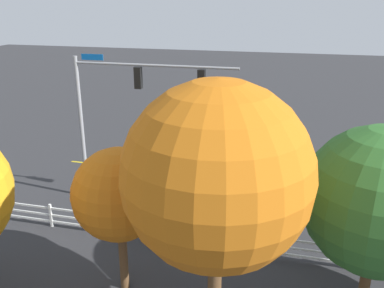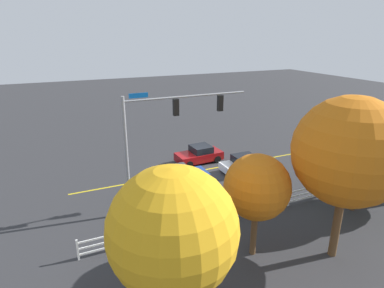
{
  "view_description": "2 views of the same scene",
  "coord_description": "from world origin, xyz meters",
  "px_view_note": "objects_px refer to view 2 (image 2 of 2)",
  "views": [
    {
      "loc": [
        -3.59,
        22.01,
        9.97
      ],
      "look_at": [
        1.79,
        0.76,
        2.17
      ],
      "focal_mm": 38.58,
      "sensor_mm": 36.0,
      "label": 1
    },
    {
      "loc": [
        10.24,
        21.82,
        10.64
      ],
      "look_at": [
        0.9,
        0.82,
        2.72
      ],
      "focal_mm": 30.09,
      "sensor_mm": 36.0,
      "label": 2
    }
  ],
  "objects_px": {
    "pedestrian": "(152,191)",
    "tree_4": "(257,187)",
    "car_2": "(177,177)",
    "tree_3": "(349,152)",
    "tree_0": "(362,150)",
    "tree_2": "(173,231)",
    "car_0": "(199,155)",
    "car_1": "(246,164)"
  },
  "relations": [
    {
      "from": "pedestrian",
      "to": "tree_4",
      "type": "xyz_separation_m",
      "value": [
        -3.18,
        6.9,
        2.81
      ]
    },
    {
      "from": "car_2",
      "to": "tree_3",
      "type": "xyz_separation_m",
      "value": [
        -4.38,
        10.37,
        4.85
      ]
    },
    {
      "from": "pedestrian",
      "to": "tree_0",
      "type": "height_order",
      "value": "tree_0"
    },
    {
      "from": "car_2",
      "to": "tree_4",
      "type": "height_order",
      "value": "tree_4"
    },
    {
      "from": "tree_2",
      "to": "tree_3",
      "type": "height_order",
      "value": "tree_3"
    },
    {
      "from": "car_0",
      "to": "car_1",
      "type": "xyz_separation_m",
      "value": [
        -2.6,
        3.38,
        -0.04
      ]
    },
    {
      "from": "tree_2",
      "to": "tree_4",
      "type": "distance_m",
      "value": 5.65
    },
    {
      "from": "pedestrian",
      "to": "tree_4",
      "type": "relative_size",
      "value": 0.32
    },
    {
      "from": "car_2",
      "to": "tree_4",
      "type": "bearing_deg",
      "value": -84.32
    },
    {
      "from": "tree_2",
      "to": "tree_3",
      "type": "bearing_deg",
      "value": -176.22
    },
    {
      "from": "car_0",
      "to": "tree_0",
      "type": "relative_size",
      "value": 0.63
    },
    {
      "from": "car_1",
      "to": "car_2",
      "type": "distance_m",
      "value": 6.12
    },
    {
      "from": "car_2",
      "to": "car_1",
      "type": "bearing_deg",
      "value": 2.92
    },
    {
      "from": "pedestrian",
      "to": "tree_0",
      "type": "bearing_deg",
      "value": 48.81
    },
    {
      "from": "tree_0",
      "to": "tree_4",
      "type": "xyz_separation_m",
      "value": [
        8.24,
        1.05,
        -0.28
      ]
    },
    {
      "from": "car_2",
      "to": "tree_2",
      "type": "distance_m",
      "value": 12.3
    },
    {
      "from": "car_0",
      "to": "car_2",
      "type": "bearing_deg",
      "value": 42.71
    },
    {
      "from": "car_0",
      "to": "tree_2",
      "type": "distance_m",
      "value": 16.94
    },
    {
      "from": "tree_2",
      "to": "car_1",
      "type": "bearing_deg",
      "value": -133.24
    },
    {
      "from": "car_2",
      "to": "tree_0",
      "type": "height_order",
      "value": "tree_0"
    },
    {
      "from": "tree_3",
      "to": "tree_0",
      "type": "bearing_deg",
      "value": -148.91
    },
    {
      "from": "pedestrian",
      "to": "tree_3",
      "type": "relative_size",
      "value": 0.21
    },
    {
      "from": "tree_0",
      "to": "tree_3",
      "type": "relative_size",
      "value": 0.79
    },
    {
      "from": "tree_2",
      "to": "tree_3",
      "type": "relative_size",
      "value": 0.8
    },
    {
      "from": "car_0",
      "to": "tree_4",
      "type": "distance_m",
      "value": 12.93
    },
    {
      "from": "car_1",
      "to": "tree_3",
      "type": "distance_m",
      "value": 11.81
    },
    {
      "from": "car_1",
      "to": "car_2",
      "type": "bearing_deg",
      "value": -177.67
    },
    {
      "from": "tree_0",
      "to": "tree_3",
      "type": "bearing_deg",
      "value": 31.09
    },
    {
      "from": "car_0",
      "to": "tree_4",
      "type": "xyz_separation_m",
      "value": [
        2.77,
        12.25,
        3.04
      ]
    },
    {
      "from": "car_1",
      "to": "tree_4",
      "type": "bearing_deg",
      "value": -121.05
    },
    {
      "from": "car_2",
      "to": "pedestrian",
      "type": "height_order",
      "value": "pedestrian"
    },
    {
      "from": "tree_3",
      "to": "car_0",
      "type": "bearing_deg",
      "value": -86.48
    },
    {
      "from": "tree_0",
      "to": "tree_4",
      "type": "height_order",
      "value": "tree_0"
    },
    {
      "from": "car_1",
      "to": "tree_4",
      "type": "relative_size",
      "value": 0.79
    },
    {
      "from": "car_2",
      "to": "tree_3",
      "type": "distance_m",
      "value": 12.26
    },
    {
      "from": "tree_3",
      "to": "car_1",
      "type": "bearing_deg",
      "value": -99.34
    },
    {
      "from": "car_0",
      "to": "tree_3",
      "type": "xyz_separation_m",
      "value": [
        -0.86,
        13.98,
        4.87
      ]
    },
    {
      "from": "car_0",
      "to": "tree_0",
      "type": "xyz_separation_m",
      "value": [
        -5.47,
        11.2,
        3.33
      ]
    },
    {
      "from": "pedestrian",
      "to": "tree_4",
      "type": "distance_m",
      "value": 8.1
    },
    {
      "from": "tree_2",
      "to": "car_0",
      "type": "bearing_deg",
      "value": -118.51
    },
    {
      "from": "car_1",
      "to": "car_2",
      "type": "height_order",
      "value": "car_2"
    },
    {
      "from": "tree_3",
      "to": "car_2",
      "type": "bearing_deg",
      "value": -67.12
    }
  ]
}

